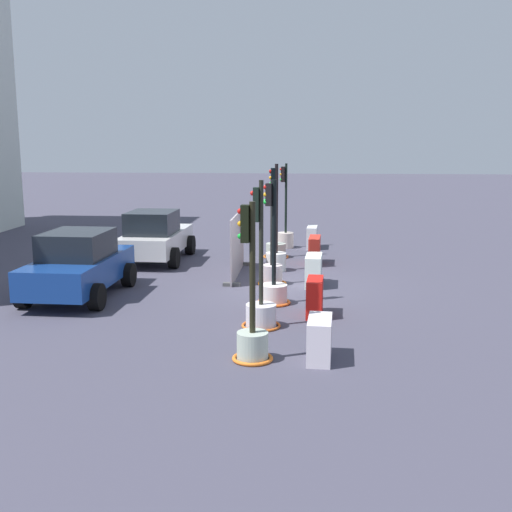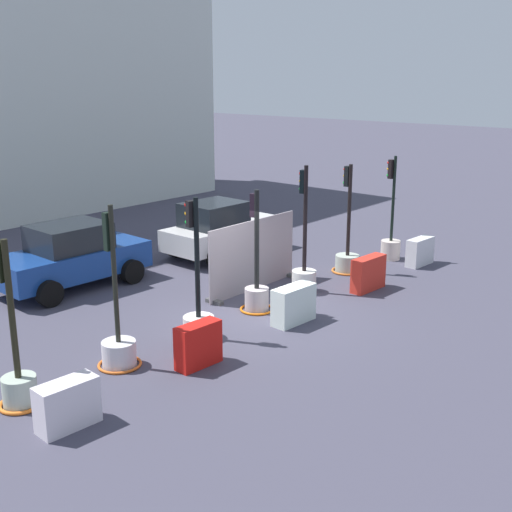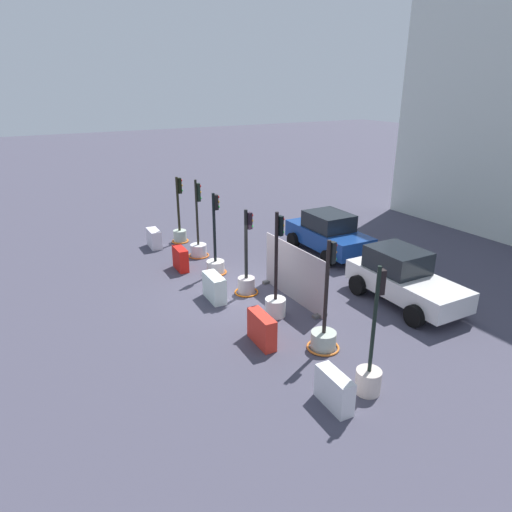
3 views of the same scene
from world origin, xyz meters
TOP-DOWN VIEW (x-y plane):
  - ground_plane at (0.00, 0.00)m, footprint 120.00×120.00m
  - traffic_light_0 at (-6.33, 0.19)m, footprint 0.78×0.78m
  - traffic_light_1 at (-4.16, 0.19)m, footprint 0.88×0.88m
  - traffic_light_2 at (-2.11, 0.01)m, footprint 0.86×0.86m
  - traffic_light_3 at (0.05, 0.18)m, footprint 0.84×0.84m
  - traffic_light_4 at (1.98, 0.16)m, footprint 0.65×0.65m
  - traffic_light_5 at (4.28, 0.28)m, footprint 0.92×0.92m
  - traffic_light_6 at (6.33, 0.01)m, footprint 0.61×0.61m
  - construction_barrier_0 at (-6.21, -1.08)m, footprint 1.05×0.50m
  - construction_barrier_1 at (-3.14, -1.02)m, footprint 1.00×0.42m
  - construction_barrier_2 at (-0.02, -1.02)m, footprint 1.16×0.51m
  - construction_barrier_3 at (3.21, -1.08)m, footprint 1.17×0.43m
  - construction_barrier_4 at (6.32, -1.02)m, footprint 1.08×0.44m
  - car_blue_estate at (-1.79, 5.21)m, footprint 4.18×2.25m
  - car_white_van at (3.25, 4.36)m, footprint 4.18×2.17m
  - site_fence_panel at (1.25, 1.31)m, footprint 3.38×0.50m

SIDE VIEW (x-z plane):
  - ground_plane at x=0.00m, z-range 0.00..0.00m
  - construction_barrier_0 at x=-6.21m, z-range 0.00..0.81m
  - construction_barrier_4 at x=6.32m, z-range 0.00..0.84m
  - construction_barrier_2 at x=-0.02m, z-range 0.00..0.89m
  - construction_barrier_1 at x=-3.14m, z-range 0.00..0.89m
  - construction_barrier_3 at x=3.21m, z-range 0.00..0.92m
  - traffic_light_5 at x=4.28m, z-range -1.11..2.06m
  - traffic_light_1 at x=-4.16m, z-range -1.14..2.14m
  - traffic_light_2 at x=-2.11m, z-range -1.06..2.09m
  - traffic_light_3 at x=0.05m, z-range -0.97..2.04m
  - traffic_light_0 at x=-6.33m, z-range -0.94..2.08m
  - traffic_light_6 at x=6.33m, z-range -1.03..2.21m
  - traffic_light_4 at x=1.98m, z-range -1.08..2.31m
  - car_white_van at x=3.25m, z-range -0.03..1.74m
  - car_blue_estate at x=-1.79m, z-range -0.02..1.75m
  - site_fence_panel at x=1.25m, z-range -0.05..1.86m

